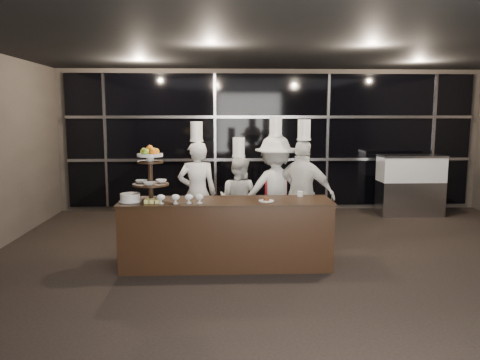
{
  "coord_description": "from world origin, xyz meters",
  "views": [
    {
      "loc": [
        -1.08,
        -5.0,
        2.08
      ],
      "look_at": [
        -0.81,
        1.48,
        1.15
      ],
      "focal_mm": 35.0,
      "sensor_mm": 36.0,
      "label": 1
    }
  ],
  "objects_px": {
    "display_case": "(410,182)",
    "chef_b": "(239,199)",
    "layer_cake": "(130,198)",
    "chef_a": "(197,192)",
    "chef_c": "(275,191)",
    "buffet_counter": "(226,233)",
    "chef_d": "(303,194)",
    "display_stand": "(150,170)"
  },
  "relations": [
    {
      "from": "display_case",
      "to": "chef_b",
      "type": "bearing_deg",
      "value": -151.47
    },
    {
      "from": "layer_cake",
      "to": "chef_a",
      "type": "xyz_separation_m",
      "value": [
        0.83,
        1.13,
        -0.12
      ]
    },
    {
      "from": "chef_b",
      "to": "chef_c",
      "type": "relative_size",
      "value": 0.84
    },
    {
      "from": "display_case",
      "to": "chef_a",
      "type": "height_order",
      "value": "chef_a"
    },
    {
      "from": "chef_a",
      "to": "chef_b",
      "type": "height_order",
      "value": "chef_a"
    },
    {
      "from": "buffet_counter",
      "to": "chef_c",
      "type": "distance_m",
      "value": 1.35
    },
    {
      "from": "chef_b",
      "to": "chef_d",
      "type": "relative_size",
      "value": 0.86
    },
    {
      "from": "buffet_counter",
      "to": "chef_b",
      "type": "xyz_separation_m",
      "value": [
        0.21,
        1.17,
        0.25
      ]
    },
    {
      "from": "display_stand",
      "to": "chef_a",
      "type": "relative_size",
      "value": 0.38
    },
    {
      "from": "display_stand",
      "to": "layer_cake",
      "type": "bearing_deg",
      "value": -169.44
    },
    {
      "from": "chef_c",
      "to": "display_case",
      "type": "bearing_deg",
      "value": 34.74
    },
    {
      "from": "display_stand",
      "to": "chef_d",
      "type": "relative_size",
      "value": 0.38
    },
    {
      "from": "buffet_counter",
      "to": "chef_a",
      "type": "xyz_separation_m",
      "value": [
        -0.44,
        1.08,
        0.39
      ]
    },
    {
      "from": "chef_d",
      "to": "chef_b",
      "type": "bearing_deg",
      "value": 158.01
    },
    {
      "from": "display_case",
      "to": "chef_b",
      "type": "relative_size",
      "value": 0.76
    },
    {
      "from": "chef_b",
      "to": "chef_d",
      "type": "distance_m",
      "value": 1.05
    },
    {
      "from": "chef_c",
      "to": "layer_cake",
      "type": "bearing_deg",
      "value": -152.33
    },
    {
      "from": "layer_cake",
      "to": "display_case",
      "type": "relative_size",
      "value": 0.23
    },
    {
      "from": "display_stand",
      "to": "display_case",
      "type": "distance_m",
      "value": 5.77
    },
    {
      "from": "display_stand",
      "to": "layer_cake",
      "type": "height_order",
      "value": "display_stand"
    },
    {
      "from": "buffet_counter",
      "to": "display_case",
      "type": "distance_m",
      "value": 4.92
    },
    {
      "from": "chef_d",
      "to": "layer_cake",
      "type": "bearing_deg",
      "value": -161.23
    },
    {
      "from": "display_stand",
      "to": "chef_d",
      "type": "bearing_deg",
      "value": 19.73
    },
    {
      "from": "layer_cake",
      "to": "chef_d",
      "type": "relative_size",
      "value": 0.15
    },
    {
      "from": "chef_a",
      "to": "chef_b",
      "type": "distance_m",
      "value": 0.68
    },
    {
      "from": "display_stand",
      "to": "chef_c",
      "type": "xyz_separation_m",
      "value": [
        1.78,
        1.02,
        -0.46
      ]
    },
    {
      "from": "chef_b",
      "to": "display_case",
      "type": "bearing_deg",
      "value": 28.53
    },
    {
      "from": "chef_c",
      "to": "chef_d",
      "type": "relative_size",
      "value": 1.02
    },
    {
      "from": "layer_cake",
      "to": "chef_b",
      "type": "relative_size",
      "value": 0.18
    },
    {
      "from": "layer_cake",
      "to": "chef_b",
      "type": "height_order",
      "value": "chef_b"
    },
    {
      "from": "display_stand",
      "to": "chef_c",
      "type": "height_order",
      "value": "chef_c"
    },
    {
      "from": "buffet_counter",
      "to": "chef_a",
      "type": "height_order",
      "value": "chef_a"
    },
    {
      "from": "buffet_counter",
      "to": "layer_cake",
      "type": "xyz_separation_m",
      "value": [
        -1.27,
        -0.05,
        0.51
      ]
    },
    {
      "from": "buffet_counter",
      "to": "display_stand",
      "type": "relative_size",
      "value": 3.81
    },
    {
      "from": "display_case",
      "to": "chef_d",
      "type": "distance_m",
      "value": 3.52
    },
    {
      "from": "layer_cake",
      "to": "display_case",
      "type": "distance_m",
      "value": 5.99
    },
    {
      "from": "display_stand",
      "to": "chef_d",
      "type": "xyz_separation_m",
      "value": [
        2.18,
        0.78,
        -0.48
      ]
    },
    {
      "from": "buffet_counter",
      "to": "chef_c",
      "type": "height_order",
      "value": "chef_c"
    },
    {
      "from": "layer_cake",
      "to": "chef_a",
      "type": "distance_m",
      "value": 1.4
    },
    {
      "from": "display_case",
      "to": "chef_c",
      "type": "height_order",
      "value": "chef_c"
    },
    {
      "from": "chef_a",
      "to": "chef_b",
      "type": "xyz_separation_m",
      "value": [
        0.65,
        0.09,
        -0.14
      ]
    },
    {
      "from": "display_case",
      "to": "chef_a",
      "type": "xyz_separation_m",
      "value": [
        -4.24,
        -2.04,
        0.17
      ]
    }
  ]
}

